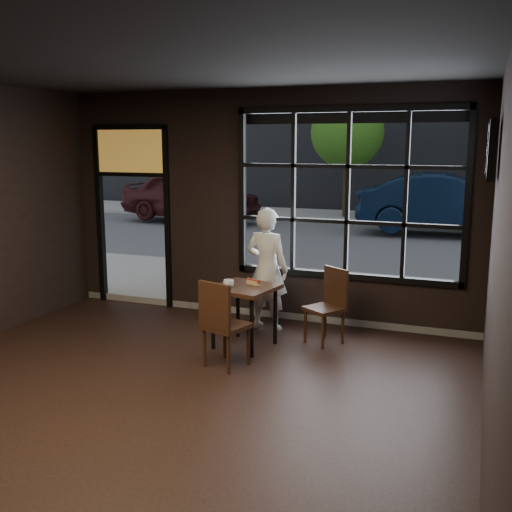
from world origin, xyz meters
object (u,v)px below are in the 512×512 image
at_px(cafe_table, 244,316).
at_px(chair_near, 226,323).
at_px(navy_car, 449,203).
at_px(man, 267,269).

height_order(cafe_table, chair_near, chair_near).
distance_m(cafe_table, navy_car, 10.25).
bearing_deg(chair_near, navy_car, -82.63).
height_order(chair_near, navy_car, navy_car).
bearing_deg(chair_near, cafe_table, -68.80).
distance_m(cafe_table, man, 0.88).
xyz_separation_m(chair_near, navy_car, (1.74, 10.76, 0.38)).
distance_m(chair_near, navy_car, 10.90).
bearing_deg(man, cafe_table, 96.61).
bearing_deg(chair_near, man, -71.87).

